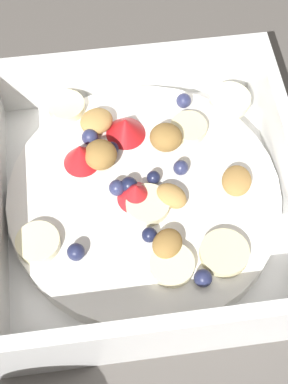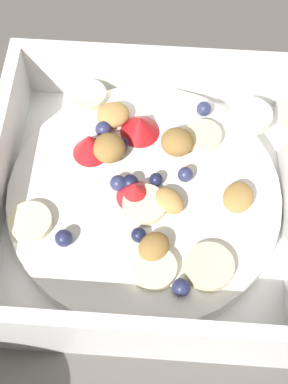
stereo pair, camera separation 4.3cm
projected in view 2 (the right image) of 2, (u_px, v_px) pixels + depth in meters
ground_plane at (117, 229)px, 0.45m from camera, size 2.40×2.40×0.00m
fruit_bowl at (144, 197)px, 0.44m from camera, size 0.23×0.23×0.06m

